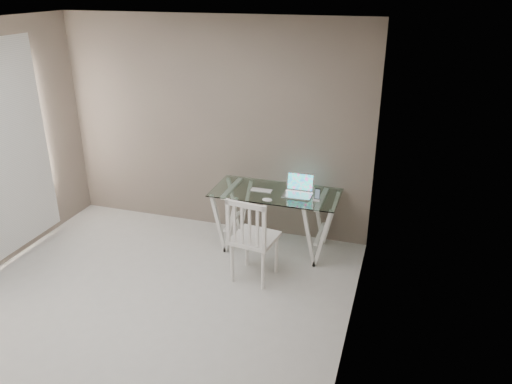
# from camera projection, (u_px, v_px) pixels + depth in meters

# --- Properties ---
(room) EXTENTS (4.50, 4.52, 2.71)m
(room) POSITION_uv_depth(u_px,v_px,m) (106.00, 154.00, 4.17)
(room) COLOR #B7B5AF
(room) RESTS_ON ground
(desk) EXTENTS (1.50, 0.70, 0.75)m
(desk) POSITION_uv_depth(u_px,v_px,m) (275.00, 220.00, 6.02)
(desk) COLOR silver
(desk) RESTS_ON ground
(chair) EXTENTS (0.51, 0.51, 1.00)m
(chair) POSITION_uv_depth(u_px,v_px,m) (251.00, 236.00, 5.29)
(chair) COLOR white
(chair) RESTS_ON ground
(laptop) EXTENTS (0.33, 0.28, 0.23)m
(laptop) POSITION_uv_depth(u_px,v_px,m) (299.00, 189.00, 5.81)
(laptop) COLOR silver
(laptop) RESTS_ON desk
(keyboard) EXTENTS (0.27, 0.12, 0.01)m
(keyboard) POSITION_uv_depth(u_px,v_px,m) (261.00, 190.00, 5.92)
(keyboard) COLOR silver
(keyboard) RESTS_ON desk
(mouse) EXTENTS (0.12, 0.07, 0.04)m
(mouse) POSITION_uv_depth(u_px,v_px,m) (267.00, 200.00, 5.63)
(mouse) COLOR white
(mouse) RESTS_ON desk
(phone_dock) EXTENTS (0.07, 0.07, 0.14)m
(phone_dock) POSITION_uv_depth(u_px,v_px,m) (317.00, 197.00, 5.65)
(phone_dock) COLOR white
(phone_dock) RESTS_ON desk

